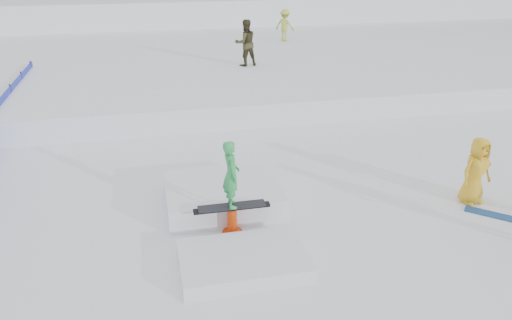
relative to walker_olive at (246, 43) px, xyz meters
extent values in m
plane|color=white|center=(-2.46, -12.71, -1.77)|extent=(120.00, 120.00, 0.00)
cube|color=white|center=(-2.46, 17.29, -0.57)|extent=(60.00, 14.00, 2.40)
cube|color=white|center=(-2.46, 3.29, -1.37)|extent=(50.00, 18.00, 0.80)
cylinder|color=black|center=(-8.96, -4.21, -1.22)|extent=(0.05, 0.05, 1.10)
cylinder|color=black|center=(-8.96, -2.31, -1.22)|extent=(0.05, 0.05, 1.10)
cylinder|color=black|center=(-8.96, -0.41, -1.22)|extent=(0.05, 0.05, 1.10)
cylinder|color=black|center=(-8.96, 1.49, -1.22)|extent=(0.05, 0.05, 1.10)
imported|color=#38331C|center=(0.00, 0.00, 0.00)|extent=(1.05, 0.87, 1.94)
imported|color=#BBC941|center=(3.22, 5.28, -0.14)|extent=(1.21, 1.17, 1.65)
imported|color=gold|center=(3.03, -11.80, -0.96)|extent=(0.88, 0.66, 1.63)
cube|color=navy|center=(3.22, -12.55, -1.75)|extent=(1.21, 1.16, 0.03)
cube|color=white|center=(-2.75, -10.67, -1.50)|extent=(2.60, 2.20, 0.54)
cube|color=white|center=(-2.75, -13.17, -1.62)|extent=(2.40, 1.60, 0.30)
cylinder|color=#E94A13|center=(-2.75, -11.97, -1.74)|extent=(0.44, 0.44, 0.06)
cylinder|color=#E94A13|center=(-2.75, -11.97, -1.47)|extent=(0.20, 0.20, 0.60)
cube|color=black|center=(-2.75, -11.97, -1.14)|extent=(1.60, 0.16, 0.06)
cube|color=black|center=(-2.75, -11.97, -1.09)|extent=(1.40, 0.28, 0.03)
imported|color=green|center=(-2.75, -11.97, -0.37)|extent=(0.34, 0.52, 1.42)
camera|label=1|loc=(-4.25, -20.91, 3.90)|focal=35.00mm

